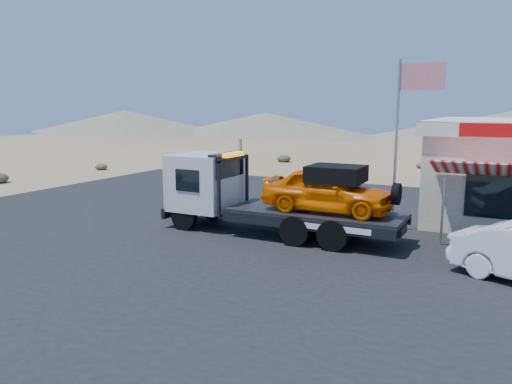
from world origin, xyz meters
TOP-DOWN VIEW (x-y plane):
  - ground at (0.00, 0.00)m, footprint 120.00×120.00m
  - asphalt_lot at (2.00, 3.00)m, footprint 32.00×24.00m
  - tow_truck at (1.08, 2.19)m, footprint 8.36×2.48m
  - flagpole at (4.93, 4.50)m, footprint 1.55×0.10m
  - desert_scrub at (-13.72, 12.01)m, footprint 25.19×34.14m
  - distant_hills at (-9.77, 55.14)m, footprint 126.00×48.00m

SIDE VIEW (x-z plane):
  - ground at x=0.00m, z-range 0.00..0.00m
  - asphalt_lot at x=2.00m, z-range 0.00..0.02m
  - desert_scrub at x=-13.72m, z-range -0.08..0.72m
  - tow_truck at x=1.08m, z-range 0.11..2.90m
  - distant_hills at x=-9.77m, z-range -0.21..3.99m
  - flagpole at x=4.93m, z-range 0.76..6.76m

